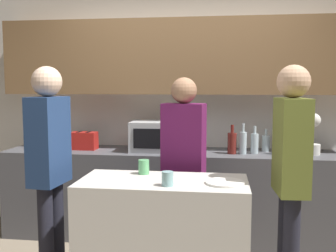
{
  "coord_description": "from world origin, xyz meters",
  "views": [
    {
      "loc": [
        0.37,
        -2.48,
        1.54
      ],
      "look_at": [
        -0.01,
        0.4,
        1.24
      ],
      "focal_mm": 42.0,
      "sensor_mm": 36.0,
      "label": 1
    }
  ],
  "objects_px": {
    "person_left": "(184,158)",
    "person_right": "(49,159)",
    "person_center": "(291,166)",
    "cup_0": "(168,179)",
    "bottle_0": "(232,143)",
    "toaster": "(84,141)",
    "bottle_4": "(282,145)",
    "bottle_5": "(295,143)",
    "microwave": "(158,136)",
    "bottle_2": "(255,143)",
    "bottle_3": "(266,143)",
    "bottle_1": "(243,142)",
    "cup_1": "(144,167)",
    "plate_on_island": "(225,183)",
    "potted_plant": "(313,134)"
  },
  "relations": [
    {
      "from": "bottle_4",
      "to": "person_right",
      "type": "distance_m",
      "value": 2.14
    },
    {
      "from": "bottle_5",
      "to": "person_center",
      "type": "xyz_separation_m",
      "value": [
        -0.23,
        -1.11,
        0.01
      ]
    },
    {
      "from": "potted_plant",
      "to": "bottle_3",
      "type": "height_order",
      "value": "potted_plant"
    },
    {
      "from": "person_right",
      "to": "bottle_4",
      "type": "bearing_deg",
      "value": 126.47
    },
    {
      "from": "bottle_4",
      "to": "bottle_5",
      "type": "distance_m",
      "value": 0.12
    },
    {
      "from": "microwave",
      "to": "person_right",
      "type": "relative_size",
      "value": 0.31
    },
    {
      "from": "bottle_4",
      "to": "plate_on_island",
      "type": "distance_m",
      "value": 1.35
    },
    {
      "from": "bottle_2",
      "to": "toaster",
      "type": "bearing_deg",
      "value": 179.62
    },
    {
      "from": "bottle_0",
      "to": "toaster",
      "type": "bearing_deg",
      "value": 177.71
    },
    {
      "from": "plate_on_island",
      "to": "person_left",
      "type": "relative_size",
      "value": 0.16
    },
    {
      "from": "bottle_1",
      "to": "bottle_4",
      "type": "height_order",
      "value": "bottle_1"
    },
    {
      "from": "bottle_1",
      "to": "person_right",
      "type": "relative_size",
      "value": 0.18
    },
    {
      "from": "bottle_1",
      "to": "person_left",
      "type": "bearing_deg",
      "value": -129.1
    },
    {
      "from": "bottle_3",
      "to": "cup_0",
      "type": "distance_m",
      "value": 1.69
    },
    {
      "from": "bottle_3",
      "to": "person_right",
      "type": "relative_size",
      "value": 0.13
    },
    {
      "from": "bottle_3",
      "to": "bottle_4",
      "type": "height_order",
      "value": "bottle_4"
    },
    {
      "from": "toaster",
      "to": "plate_on_island",
      "type": "distance_m",
      "value": 1.92
    },
    {
      "from": "person_left",
      "to": "person_center",
      "type": "xyz_separation_m",
      "value": [
        0.77,
        -0.48,
        0.05
      ]
    },
    {
      "from": "bottle_3",
      "to": "person_left",
      "type": "relative_size",
      "value": 0.14
    },
    {
      "from": "bottle_3",
      "to": "person_center",
      "type": "xyz_separation_m",
      "value": [
        0.02,
        -1.29,
        0.03
      ]
    },
    {
      "from": "bottle_2",
      "to": "bottle_3",
      "type": "height_order",
      "value": "bottle_2"
    },
    {
      "from": "bottle_0",
      "to": "person_right",
      "type": "xyz_separation_m",
      "value": [
        -1.36,
        -1.09,
        0.01
      ]
    },
    {
      "from": "person_left",
      "to": "person_right",
      "type": "xyz_separation_m",
      "value": [
        -0.95,
        -0.46,
        0.05
      ]
    },
    {
      "from": "microwave",
      "to": "bottle_2",
      "type": "height_order",
      "value": "microwave"
    },
    {
      "from": "person_left",
      "to": "toaster",
      "type": "bearing_deg",
      "value": -22.66
    },
    {
      "from": "microwave",
      "to": "cup_0",
      "type": "relative_size",
      "value": 5.49
    },
    {
      "from": "microwave",
      "to": "bottle_1",
      "type": "relative_size",
      "value": 1.76
    },
    {
      "from": "microwave",
      "to": "toaster",
      "type": "bearing_deg",
      "value": 179.88
    },
    {
      "from": "bottle_0",
      "to": "person_left",
      "type": "xyz_separation_m",
      "value": [
        -0.41,
        -0.63,
        -0.04
      ]
    },
    {
      "from": "cup_0",
      "to": "cup_1",
      "type": "relative_size",
      "value": 0.9
    },
    {
      "from": "bottle_4",
      "to": "bottle_5",
      "type": "xyz_separation_m",
      "value": [
        0.12,
        -0.02,
        0.02
      ]
    },
    {
      "from": "microwave",
      "to": "cup_0",
      "type": "distance_m",
      "value": 1.41
    },
    {
      "from": "toaster",
      "to": "bottle_2",
      "type": "height_order",
      "value": "bottle_2"
    },
    {
      "from": "bottle_3",
      "to": "bottle_4",
      "type": "xyz_separation_m",
      "value": [
        0.13,
        -0.16,
        0.01
      ]
    },
    {
      "from": "potted_plant",
      "to": "bottle_2",
      "type": "bearing_deg",
      "value": -178.79
    },
    {
      "from": "microwave",
      "to": "bottle_1",
      "type": "bearing_deg",
      "value": -4.22
    },
    {
      "from": "potted_plant",
      "to": "cup_0",
      "type": "xyz_separation_m",
      "value": [
        -1.21,
        -1.38,
        -0.14
      ]
    },
    {
      "from": "bottle_0",
      "to": "microwave",
      "type": "bearing_deg",
      "value": 175.45
    },
    {
      "from": "toaster",
      "to": "cup_0",
      "type": "relative_size",
      "value": 2.75
    },
    {
      "from": "bottle_5",
      "to": "plate_on_island",
      "type": "xyz_separation_m",
      "value": [
        -0.66,
        -1.21,
        -0.1
      ]
    },
    {
      "from": "potted_plant",
      "to": "bottle_5",
      "type": "distance_m",
      "value": 0.21
    },
    {
      "from": "toaster",
      "to": "bottle_0",
      "type": "distance_m",
      "value": 1.51
    },
    {
      "from": "person_center",
      "to": "cup_0",
      "type": "bearing_deg",
      "value": 100.44
    },
    {
      "from": "cup_0",
      "to": "bottle_4",
      "type": "bearing_deg",
      "value": 55.55
    },
    {
      "from": "bottle_3",
      "to": "cup_1",
      "type": "distance_m",
      "value": 1.56
    },
    {
      "from": "bottle_2",
      "to": "bottle_4",
      "type": "distance_m",
      "value": 0.25
    },
    {
      "from": "plate_on_island",
      "to": "microwave",
      "type": "bearing_deg",
      "value": 117.43
    },
    {
      "from": "person_left",
      "to": "person_center",
      "type": "bearing_deg",
      "value": 157.85
    },
    {
      "from": "potted_plant",
      "to": "person_center",
      "type": "distance_m",
      "value": 1.24
    },
    {
      "from": "toaster",
      "to": "bottle_4",
      "type": "bearing_deg",
      "value": -1.21
    }
  ]
}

